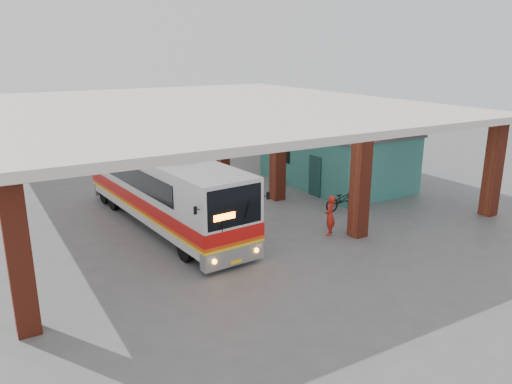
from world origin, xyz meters
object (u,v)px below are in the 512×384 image
Objects in this scene: motorcycle at (343,199)px; coach_bus at (163,188)px; pedestrian at (330,215)px; red_chair at (286,177)px.

coach_bus is at bearing 72.87° from motorcycle.
pedestrian reaches higher than red_chair.
coach_bus is 8.41m from motorcycle.
pedestrian is 8.27m from red_chair.
motorcycle is 2.69× the size of red_chair.
pedestrian reaches higher than motorcycle.
coach_bus reaches higher than pedestrian.
coach_bus is 15.15× the size of red_chair.
pedestrian is at bearing 129.81° from motorcycle.
red_chair is (0.39, 5.44, -0.19)m from motorcycle.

